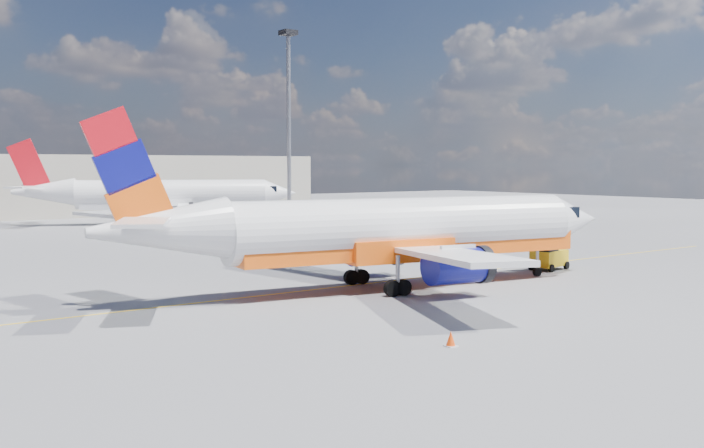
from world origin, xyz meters
TOP-DOWN VIEW (x-y plane):
  - ground at (0.00, 0.00)m, footprint 240.00×240.00m
  - taxi_line at (0.00, 3.00)m, footprint 70.00×0.15m
  - terminal_main at (5.00, 75.00)m, footprint 70.00×14.00m
  - main_jet at (0.48, 0.79)m, footprint 31.14×24.27m
  - second_jet at (9.51, 52.34)m, footprint 31.18×23.48m
  - gse_tug at (13.49, 0.72)m, footprint 2.81×2.03m
  - traffic_cone at (-6.35, -11.01)m, footprint 0.41×0.41m
  - floodlight_mast at (16.33, 36.34)m, footprint 1.48×1.48m

SIDE VIEW (x-z plane):
  - ground at x=0.00m, z-range 0.00..0.00m
  - taxi_line at x=0.00m, z-range 0.00..0.01m
  - traffic_cone at x=-6.35m, z-range -0.01..0.57m
  - gse_tug at x=13.49m, z-range -0.05..1.80m
  - main_jet at x=0.48m, z-range -1.57..7.84m
  - second_jet at x=9.51m, z-range -1.60..8.00m
  - terminal_main at x=5.00m, z-range 0.00..8.00m
  - floodlight_mast at x=16.33m, z-range 2.01..22.23m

